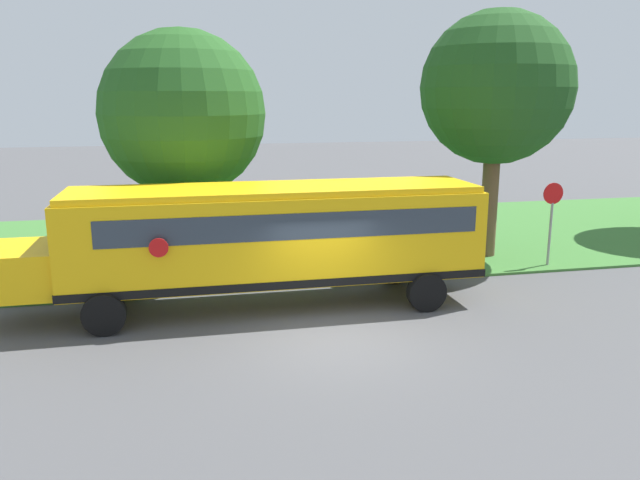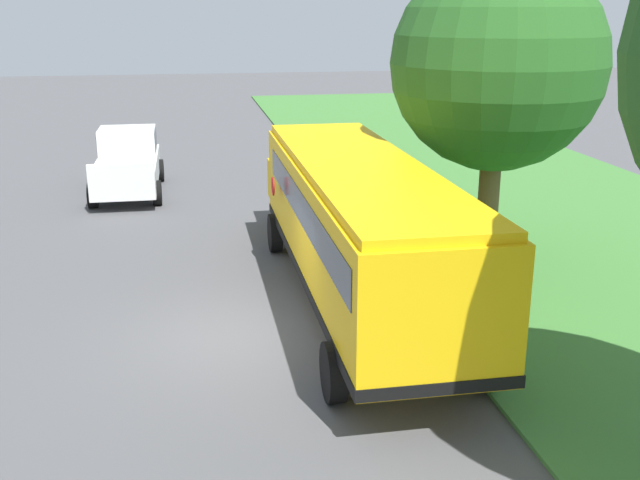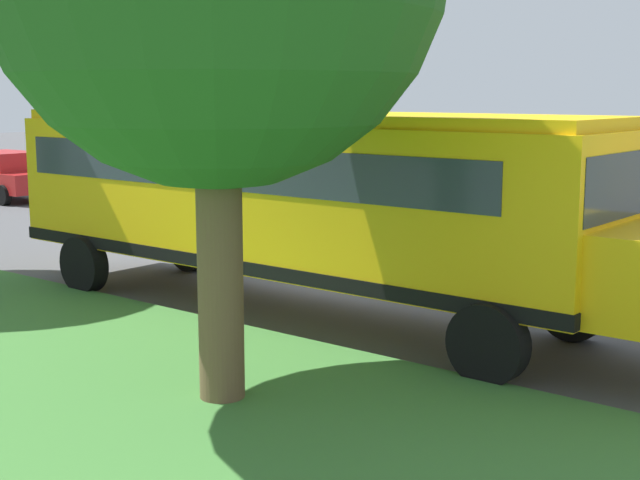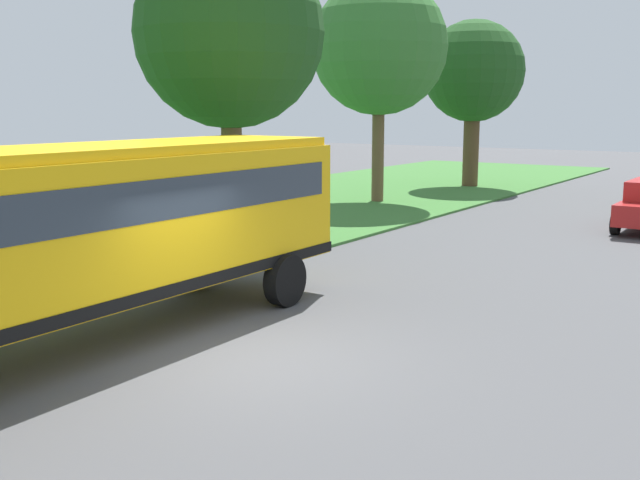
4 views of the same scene
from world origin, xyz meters
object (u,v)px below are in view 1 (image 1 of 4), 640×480
Objects in this scene: oak_tree_beside_bus at (182,112)px; oak_tree_roadside_mid at (496,89)px; school_bus at (265,235)px; stop_sign at (552,214)px.

oak_tree_roadside_mid is (0.01, 10.08, 0.67)m from oak_tree_beside_bus.
oak_tree_beside_bus reaches higher than school_bus.
school_bus is 9.64m from oak_tree_roadside_mid.
oak_tree_beside_bus is at bearing -90.03° from oak_tree_roadside_mid.
school_bus is 9.57m from stop_sign.
school_bus is at bearing -78.62° from stop_sign.
school_bus reaches higher than stop_sign.
oak_tree_roadside_mid is (-3.65, 8.13, 3.69)m from school_bus.
oak_tree_roadside_mid reaches higher than oak_tree_beside_bus.
stop_sign is (1.76, 1.25, -3.88)m from oak_tree_roadside_mid.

